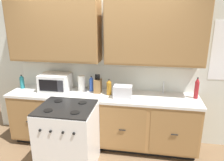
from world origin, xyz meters
TOP-DOWN VIEW (x-y plane):
  - ground_plane at (0.00, 0.00)m, footprint 8.00×8.00m
  - wall_unit at (0.00, 0.50)m, footprint 4.23×0.40m
  - counter_run at (0.00, 0.30)m, footprint 3.06×0.64m
  - stove_range at (-0.35, -0.33)m, footprint 0.76×0.68m
  - microwave at (-0.80, 0.36)m, footprint 0.48×0.37m
  - toaster at (0.35, 0.22)m, footprint 0.28×0.18m
  - knife_block at (-0.08, 0.38)m, footprint 0.11×0.14m
  - sink_faucet at (0.97, 0.51)m, footprint 0.02×0.02m
  - paper_towel_roll at (-0.37, 0.41)m, footprint 0.12×0.12m
  - bottle_blue at (-0.20, 0.43)m, footprint 0.07×0.07m
  - bottle_teal at (-1.42, 0.36)m, footprint 0.07×0.07m
  - bottle_red at (1.45, 0.38)m, footprint 0.06×0.06m
  - bottle_amber at (0.12, 0.30)m, footprint 0.08×0.08m

SIDE VIEW (x-z plane):
  - ground_plane at x=0.00m, z-range 0.00..0.00m
  - counter_run at x=0.00m, z-range 0.01..0.92m
  - stove_range at x=-0.35m, z-range 0.00..0.95m
  - toaster at x=0.35m, z-range 0.90..1.09m
  - sink_faucet at x=0.97m, z-range 0.90..1.10m
  - knife_block at x=-0.08m, z-range 0.86..1.17m
  - bottle_teal at x=-1.42m, z-range 0.90..1.14m
  - bottle_blue at x=-0.20m, z-range 0.90..1.16m
  - bottle_amber at x=0.12m, z-range 0.90..1.16m
  - paper_towel_roll at x=-0.37m, z-range 0.90..1.16m
  - microwave at x=-0.80m, z-range 0.90..1.18m
  - bottle_red at x=1.45m, z-range 0.90..1.23m
  - wall_unit at x=0.00m, z-range 0.43..2.86m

